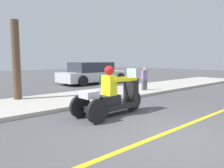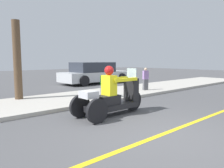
{
  "view_description": "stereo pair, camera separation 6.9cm",
  "coord_description": "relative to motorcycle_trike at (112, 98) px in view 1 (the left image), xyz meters",
  "views": [
    {
      "loc": [
        -3.75,
        -2.54,
        1.56
      ],
      "look_at": [
        0.32,
        1.91,
        0.88
      ],
      "focal_mm": 35.0,
      "sensor_mm": 36.0,
      "label": 1
    },
    {
      "loc": [
        -3.7,
        -2.59,
        1.56
      ],
      "look_at": [
        0.32,
        1.91,
        0.88
      ],
      "focal_mm": 35.0,
      "sensor_mm": 36.0,
      "label": 2
    }
  ],
  "objects": [
    {
      "name": "lane_stripe",
      "position": [
        -0.01,
        -1.91,
        -0.49
      ],
      "size": [
        24.0,
        0.12,
        0.01
      ],
      "color": "gold",
      "rests_on": "ground"
    },
    {
      "name": "motorcycle_trike",
      "position": [
        0.0,
        0.0,
        0.0
      ],
      "size": [
        2.32,
        0.85,
        1.39
      ],
      "color": "black",
      "rests_on": "ground"
    },
    {
      "name": "parked_car_lot_right",
      "position": [
        4.71,
        6.99,
        0.17
      ],
      "size": [
        4.76,
        2.04,
        1.39
      ],
      "color": "silver",
      "rests_on": "ground"
    },
    {
      "name": "spectator_end_of_line",
      "position": [
        4.03,
        2.12,
        0.14
      ],
      "size": [
        0.29,
        0.23,
        1.06
      ],
      "color": "#515156",
      "rests_on": "sidewalk_strip"
    },
    {
      "name": "sidewalk_strip",
      "position": [
        -0.33,
        2.69,
        -0.43
      ],
      "size": [
        28.0,
        2.8,
        0.12
      ],
      "color": "#B2ADA3",
      "rests_on": "ground"
    },
    {
      "name": "ground_plane",
      "position": [
        -0.33,
        -1.91,
        -0.49
      ],
      "size": [
        60.0,
        60.0,
        0.0
      ],
      "primitive_type": "plane",
      "color": "#4C4C4F"
    },
    {
      "name": "tree_trunk",
      "position": [
        -1.3,
        3.7,
        1.05
      ],
      "size": [
        0.28,
        0.28,
        2.85
      ],
      "color": "brown",
      "rests_on": "sidewalk_strip"
    },
    {
      "name": "folding_chair_curbside",
      "position": [
        1.45,
        1.93,
        0.13
      ],
      "size": [
        0.53,
        0.53,
        0.82
      ],
      "color": "#A5A8AD",
      "rests_on": "sidewalk_strip"
    }
  ]
}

